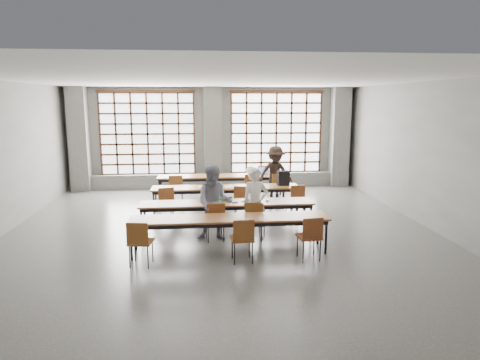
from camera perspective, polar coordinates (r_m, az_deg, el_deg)
name	(u,v)px	position (r m, az deg, el deg)	size (l,w,h in m)	color
floor	(221,232)	(10.09, -2.49, -7.01)	(11.00, 11.00, 0.00)	#4D4D4A
ceiling	(220,79)	(9.63, -2.66, 13.27)	(11.00, 11.00, 0.00)	silver
wall_back	(213,138)	(15.17, -3.65, 5.66)	(10.00, 10.00, 0.00)	#5E5E5B
wall_front	(249,231)	(4.33, 1.22, -6.87)	(10.00, 10.00, 0.00)	#5E5E5B
wall_right	(431,156)	(11.14, 24.10, 2.97)	(11.00, 11.00, 0.00)	#5E5E5B
column_left	(79,139)	(15.41, -20.65, 5.08)	(0.60, 0.55, 3.50)	#52524F
column_mid	(213,138)	(14.89, -3.61, 5.57)	(0.60, 0.55, 3.50)	#52524F
column_right	(339,137)	(15.70, 13.12, 5.57)	(0.60, 0.55, 3.50)	#52524F
window_left	(148,134)	(15.17, -12.22, 6.01)	(3.32, 0.12, 3.00)	white
window_right	(276,133)	(15.32, 4.85, 6.26)	(3.32, 0.12, 3.00)	white
sill_ledge	(213,180)	(15.17, -3.56, -0.05)	(9.80, 0.35, 0.50)	#52524F
desk_row_a	(222,177)	(13.40, -2.41, 0.34)	(4.00, 0.70, 0.73)	brown
desk_row_b	(226,189)	(11.67, -1.92, -1.20)	(4.00, 0.70, 0.73)	brown
desk_row_c	(227,205)	(9.92, -1.77, -3.32)	(4.00, 0.70, 0.73)	brown
desk_row_d	(230,220)	(8.66, -1.40, -5.40)	(4.00, 0.70, 0.73)	brown
chair_back_left	(176,186)	(12.81, -8.52, -0.84)	(0.42, 0.43, 0.88)	brown
chair_back_mid	(250,185)	(12.88, 1.36, -0.66)	(0.48, 0.49, 0.88)	brown
chair_back_right	(276,184)	(13.00, 4.89, -0.59)	(0.51, 0.51, 0.88)	brown
chair_mid_left	(166,200)	(11.10, -9.89, -2.65)	(0.51, 0.51, 0.88)	brown
chair_mid_centre	(242,198)	(11.12, 0.26, -2.47)	(0.50, 0.50, 0.88)	maroon
chair_mid_right	(296,197)	(11.35, 7.47, -2.29)	(0.49, 0.49, 0.88)	brown
chair_front_left	(215,218)	(9.33, -3.31, -5.04)	(0.46, 0.46, 0.88)	brown
chair_front_right	(255,217)	(9.41, 2.00, -4.91)	(0.53, 0.53, 0.88)	brown
chair_near_left	(139,239)	(8.15, -13.26, -7.65)	(0.48, 0.48, 0.88)	brown
chair_near_mid	(243,236)	(8.11, 0.37, -7.45)	(0.44, 0.44, 0.88)	brown
chair_near_right	(311,234)	(8.34, 9.39, -7.09)	(0.46, 0.46, 0.88)	brown
student_male	(255,204)	(9.46, 2.06, -3.15)	(0.58, 0.38, 1.60)	white
student_female	(215,203)	(9.38, -3.41, -3.06)	(0.81, 0.63, 1.67)	#181E49
student_back	(275,174)	(13.06, 4.73, 0.84)	(1.09, 0.63, 1.69)	black
laptop_front	(251,198)	(10.04, 1.49, -2.40)	(0.46, 0.44, 0.26)	#ABACB0
laptop_back	(264,172)	(13.62, 3.22, 1.04)	(0.38, 0.33, 0.26)	#AAABAF
mouse	(267,200)	(9.99, 3.69, -2.74)	(0.10, 0.06, 0.04)	white
green_box	(224,199)	(9.97, -2.09, -2.60)	(0.25, 0.09, 0.09)	#297F2D
phone	(235,203)	(9.82, -0.69, -3.02)	(0.13, 0.06, 0.01)	black
paper_sheet_a	(204,187)	(11.69, -4.87, -0.88)	(0.30, 0.21, 0.00)	white
paper_sheet_b	(215,187)	(11.60, -3.38, -0.95)	(0.30, 0.21, 0.00)	silver
paper_sheet_c	(229,186)	(11.67, -1.43, -0.87)	(0.30, 0.21, 0.00)	silver
backpack	(283,178)	(11.88, 5.79, 0.26)	(0.32, 0.20, 0.40)	black
plastic_bag	(250,170)	(13.49, 1.39, 1.31)	(0.26, 0.21, 0.29)	white
red_pouch	(141,239)	(8.24, -13.10, -7.72)	(0.20, 0.08, 0.06)	maroon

